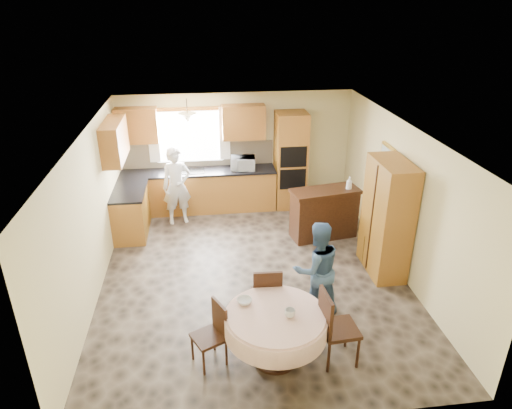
{
  "coord_description": "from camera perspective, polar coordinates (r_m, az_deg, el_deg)",
  "views": [
    {
      "loc": [
        -0.77,
        -6.53,
        4.36
      ],
      "look_at": [
        0.09,
        0.3,
        1.17
      ],
      "focal_mm": 32.0,
      "sensor_mm": 36.0,
      "label": 1
    }
  ],
  "objects": [
    {
      "name": "counter_left",
      "position": [
        9.13,
        -15.66,
        1.63
      ],
      "size": [
        0.64,
        1.2,
        0.04
      ],
      "primitive_type": "cube",
      "color": "black",
      "rests_on": "base_cab_left"
    },
    {
      "name": "wall_right",
      "position": [
        7.93,
        17.81,
        0.54
      ],
      "size": [
        0.02,
        6.0,
        2.5
      ],
      "primitive_type": "cube",
      "color": "beige",
      "rests_on": "floor"
    },
    {
      "name": "ceiling",
      "position": [
        6.83,
        -0.46,
        9.08
      ],
      "size": [
        5.0,
        6.0,
        0.01
      ],
      "primitive_type": "cube",
      "color": "white",
      "rests_on": "wall_back"
    },
    {
      "name": "microwave",
      "position": [
        9.79,
        -1.65,
        5.18
      ],
      "size": [
        0.54,
        0.39,
        0.28
      ],
      "primitive_type": "imported",
      "rotation": [
        0.0,
        0.0,
        -0.08
      ],
      "color": "silver",
      "rests_on": "counter_back"
    },
    {
      "name": "curtain_right",
      "position": [
        9.85,
        -3.94,
        8.85
      ],
      "size": [
        0.22,
        0.02,
        1.15
      ],
      "primitive_type": "cube",
      "color": "white",
      "rests_on": "wall_back"
    },
    {
      "name": "window",
      "position": [
        9.9,
        -8.34,
        8.42
      ],
      "size": [
        1.4,
        0.03,
        1.1
      ],
      "primitive_type": "cube",
      "color": "white",
      "rests_on": "wall_back"
    },
    {
      "name": "oven_upper",
      "position": [
        9.62,
        4.73,
        5.93
      ],
      "size": [
        0.56,
        0.01,
        0.45
      ],
      "primitive_type": "cube",
      "color": "black",
      "rests_on": "oven_tower"
    },
    {
      "name": "oven_tower",
      "position": [
        9.97,
        4.33,
        5.48
      ],
      "size": [
        0.66,
        0.62,
        2.12
      ],
      "primitive_type": "cube",
      "color": "#BA7031",
      "rests_on": "floor"
    },
    {
      "name": "wall_back",
      "position": [
        10.05,
        -2.47,
        6.82
      ],
      "size": [
        5.0,
        0.02,
        2.5
      ],
      "primitive_type": "cube",
      "color": "beige",
      "rests_on": "floor"
    },
    {
      "name": "wall_cab_left",
      "position": [
        9.76,
        -14.71,
        9.53
      ],
      "size": [
        0.85,
        0.33,
        0.72
      ],
      "primitive_type": "cube",
      "color": "#AA632A",
      "rests_on": "wall_back"
    },
    {
      "name": "chair_back",
      "position": [
        6.51,
        1.36,
        -11.13
      ],
      "size": [
        0.44,
        0.44,
        0.96
      ],
      "rotation": [
        0.0,
        0.0,
        3.09
      ],
      "color": "#3E1F10",
      "rests_on": "floor"
    },
    {
      "name": "person_sink",
      "position": [
        9.4,
        -9.87,
        2.28
      ],
      "size": [
        0.66,
        0.5,
        1.61
      ],
      "primitive_type": "imported",
      "rotation": [
        0.0,
        0.0,
        0.21
      ],
      "color": "silver",
      "rests_on": "floor"
    },
    {
      "name": "bowl_sideboard",
      "position": [
        8.65,
        6.7,
        1.53
      ],
      "size": [
        0.26,
        0.26,
        0.05
      ],
      "primitive_type": "imported",
      "rotation": [
        0.0,
        0.0,
        0.22
      ],
      "color": "#B2B2B2",
      "rests_on": "sideboard"
    },
    {
      "name": "oven_lower",
      "position": [
        9.79,
        4.63,
        3.16
      ],
      "size": [
        0.56,
        0.01,
        0.45
      ],
      "primitive_type": "cube",
      "color": "black",
      "rests_on": "oven_tower"
    },
    {
      "name": "chair_right",
      "position": [
        6.01,
        9.65,
        -14.52
      ],
      "size": [
        0.49,
        0.49,
        1.05
      ],
      "rotation": [
        0.0,
        0.0,
        1.65
      ],
      "color": "#3E1F10",
      "rests_on": "floor"
    },
    {
      "name": "wall_front",
      "position": [
        4.76,
        4.03,
        -15.94
      ],
      "size": [
        5.0,
        0.02,
        2.5
      ],
      "primitive_type": "cube",
      "color": "beige",
      "rests_on": "floor"
    },
    {
      "name": "wall_left",
      "position": [
        7.43,
        -19.95,
        -1.45
      ],
      "size": [
        0.02,
        6.0,
        2.5
      ],
      "primitive_type": "cube",
      "color": "beige",
      "rests_on": "floor"
    },
    {
      "name": "base_cab_left",
      "position": [
        9.31,
        -15.34,
        -0.97
      ],
      "size": [
        0.6,
        1.2,
        0.88
      ],
      "primitive_type": "cube",
      "color": "#BA7031",
      "rests_on": "floor"
    },
    {
      "name": "base_cab_back",
      "position": [
        10.02,
        -7.09,
        1.65
      ],
      "size": [
        3.3,
        0.6,
        0.88
      ],
      "primitive_type": "cube",
      "color": "#BA7031",
      "rests_on": "floor"
    },
    {
      "name": "dining_table",
      "position": [
        5.94,
        2.5,
        -14.72
      ],
      "size": [
        1.3,
        1.3,
        0.74
      ],
      "color": "#3E1F10",
      "rests_on": "floor"
    },
    {
      "name": "pendant",
      "position": [
        9.3,
        -8.56,
        10.67
      ],
      "size": [
        0.36,
        0.36,
        0.18
      ],
      "primitive_type": "cone",
      "rotation": [
        3.14,
        0.0,
        0.0
      ],
      "color": "beige",
      "rests_on": "ceiling"
    },
    {
      "name": "wall_cab_side",
      "position": [
        8.82,
        -17.28,
        7.62
      ],
      "size": [
        0.33,
        1.2,
        0.72
      ],
      "primitive_type": "cube",
      "color": "#AA632A",
      "rests_on": "wall_left"
    },
    {
      "name": "bottle_sideboard",
      "position": [
        8.81,
        11.56,
        2.49
      ],
      "size": [
        0.12,
        0.12,
        0.3
      ],
      "primitive_type": "imported",
      "rotation": [
        0.0,
        0.0,
        -0.06
      ],
      "color": "silver",
      "rests_on": "sideboard"
    },
    {
      "name": "floor",
      "position": [
        7.88,
        -0.4,
        -8.69
      ],
      "size": [
        5.0,
        6.0,
        0.01
      ],
      "primitive_type": "cube",
      "color": "brown",
      "rests_on": "ground"
    },
    {
      "name": "sideboard",
      "position": [
        8.93,
        8.48,
        -1.27
      ],
      "size": [
        1.37,
        0.76,
        0.93
      ],
      "primitive_type": "cube",
      "rotation": [
        0.0,
        0.0,
        0.18
      ],
      "color": "#3E1F10",
      "rests_on": "floor"
    },
    {
      "name": "bowl_table",
      "position": [
        5.99,
        -1.45,
        -11.98
      ],
      "size": [
        0.2,
        0.2,
        0.06
      ],
      "primitive_type": "imported",
      "rotation": [
        0.0,
        0.0,
        0.03
      ],
      "color": "#B2B2B2",
      "rests_on": "dining_table"
    },
    {
      "name": "curtain_left",
      "position": [
        9.88,
        -12.75,
        8.35
      ],
      "size": [
        0.22,
        0.02,
        1.15
      ],
      "primitive_type": "cube",
      "color": "white",
      "rests_on": "wall_back"
    },
    {
      "name": "backsplash",
      "position": [
        10.03,
        -7.33,
        6.19
      ],
      "size": [
        3.3,
        0.02,
        0.55
      ],
      "primitive_type": "cube",
      "color": "tan",
      "rests_on": "wall_back"
    },
    {
      "name": "framed_picture",
      "position": [
        8.35,
        16.09,
        5.71
      ],
      "size": [
        0.06,
        0.53,
        0.44
      ],
      "color": "gold",
      "rests_on": "wall_right"
    },
    {
      "name": "counter_back",
      "position": [
        9.85,
        -7.23,
        4.11
      ],
      "size": [
        3.3,
        0.64,
        0.04
      ],
      "primitive_type": "cube",
      "color": "black",
      "rests_on": "base_cab_back"
    },
    {
      "name": "cupboard",
      "position": [
        7.83,
        16.05,
        -1.67
      ],
      "size": [
        0.52,
        1.04,
        1.98
      ],
      "primitive_type": "cube",
      "color": "#BA7031",
      "rests_on": "floor"
    },
    {
      "name": "wall_cab_right",
      "position": [
        9.72,
        -1.56,
        10.26
      ],
      "size": [
        0.9,
        0.33,
        0.72
      ],
      "primitive_type": "cube",
      "color": "#AA632A",
      "rests_on": "wall_back"
    },
    {
      "name": "space_heater",
      "position": [
        8.35,
        14.72,
        -5.29
      ],
      "size": [
        0.49,
        0.42,
        0.56
      ],
      "primitive_type": "cube",
      "rotation": [
        0.0,
        0.0,
        -0.42
      ],
      "color": "black",
      "rests_on": "floor"
    },
    {
      "name": "chair_left",
      "position": [
        6.01,
        -5.36,
        -15.43
      ],
      "size": [
        0.5,
        0.5,
        0.87
      ],
      "rotation": [
        0.0,
        0.0,
        -1.12
      ],
      "color": "#3E1F10",
      "rests_on": "floor"
    },
    {
      "name": "person_dining",
      "position": [
        6.71,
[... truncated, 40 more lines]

